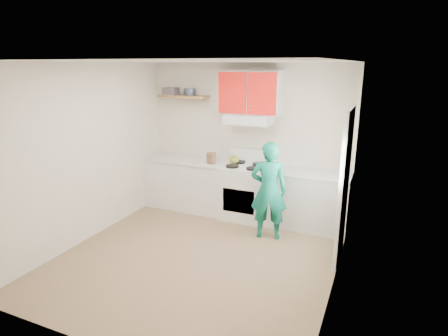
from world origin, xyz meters
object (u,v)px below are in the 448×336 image
at_px(crock, 211,159).
at_px(stove, 245,192).
at_px(kettle, 234,159).
at_px(tin, 189,92).
at_px(person, 269,191).

bearing_deg(crock, stove, 6.24).
bearing_deg(kettle, stove, -1.20).
height_order(tin, kettle, tin).
relative_size(stove, crock, 4.56).
bearing_deg(crock, tin, 155.02).
relative_size(tin, kettle, 1.16).
height_order(kettle, person, person).
height_order(stove, person, person).
relative_size(kettle, person, 0.12).
bearing_deg(person, stove, -58.48).
xyz_separation_m(stove, kettle, (-0.24, 0.07, 0.53)).
distance_m(kettle, person, 1.09).
bearing_deg(stove, crock, -173.76).
bearing_deg(person, crock, -37.02).
bearing_deg(kettle, tin, -171.88).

